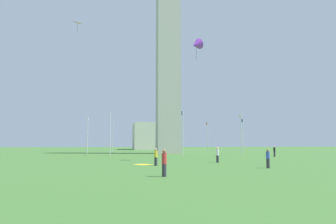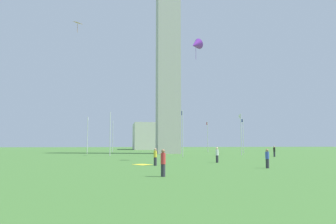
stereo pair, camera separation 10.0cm
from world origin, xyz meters
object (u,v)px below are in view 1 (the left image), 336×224
(flagpole_ne, at_px, (113,135))
(person_blue_shirt, at_px, (268,159))
(picnic_blanket_near_first_person, at_px, (143,165))
(flagpole_sw, at_px, (241,132))
(person_black_shirt, at_px, (274,151))
(flagpole_se, at_px, (110,131))
(person_yellow_shirt, at_px, (156,157))
(kite_purple_delta, at_px, (196,45))
(person_white_shirt, at_px, (217,155))
(person_red_shirt, at_px, (164,163))
(flagpole_n, at_px, (159,136))
(kite_orange_diamond, at_px, (78,23))
(flagpole_s, at_px, (183,131))
(flagpole_w, at_px, (243,134))
(distant_building, at_px, (153,136))
(flagpole_nw, at_px, (208,135))
(flagpole_e, at_px, (88,133))

(flagpole_ne, height_order, person_blue_shirt, flagpole_ne)
(picnic_blanket_near_first_person, bearing_deg, flagpole_sw, -38.60)
(person_black_shirt, bearing_deg, flagpole_se, 59.87)
(picnic_blanket_near_first_person, bearing_deg, person_yellow_shirt, -149.55)
(person_blue_shirt, relative_size, kite_purple_delta, 0.61)
(person_white_shirt, height_order, person_blue_shirt, person_white_shirt)
(person_red_shirt, xyz_separation_m, person_blue_shirt, (6.04, -9.87, -0.05))
(person_white_shirt, bearing_deg, person_blue_shirt, 170.45)
(flagpole_n, bearing_deg, kite_orange_diamond, 149.13)
(flagpole_s, relative_size, flagpole_w, 1.00)
(person_white_shirt, height_order, kite_purple_delta, kite_purple_delta)
(person_black_shirt, bearing_deg, flagpole_ne, 26.24)
(flagpole_se, relative_size, kite_purple_delta, 2.79)
(flagpole_s, distance_m, flagpole_w, 23.64)
(flagpole_w, height_order, distant_building, distant_building)
(person_white_shirt, xyz_separation_m, kite_purple_delta, (3.79, 1.45, 13.64))
(person_white_shirt, bearing_deg, person_black_shirt, -64.82)
(person_yellow_shirt, bearing_deg, flagpole_nw, 15.79)
(kite_orange_diamond, distance_m, distant_building, 67.01)
(flagpole_ne, xyz_separation_m, flagpole_s, (-28.53, -11.82, 0.00))
(flagpole_s, relative_size, distant_building, 0.41)
(flagpole_nw, xyz_separation_m, kite_orange_diamond, (-24.62, 29.46, 18.66))
(flagpole_e, height_order, distant_building, distant_building)
(flagpole_se, height_order, person_black_shirt, flagpole_se)
(flagpole_w, relative_size, person_blue_shirt, 4.60)
(person_black_shirt, bearing_deg, person_yellow_shirt, 118.00)
(flagpole_ne, height_order, distant_building, distant_building)
(flagpole_n, xyz_separation_m, picnic_blanket_near_first_person, (-53.24, 7.90, -4.19))
(flagpole_ne, xyz_separation_m, flagpole_w, (-11.82, -28.53, 0.00))
(person_white_shirt, distance_m, kite_orange_diamond, 35.75)
(flagpole_e, distance_m, person_white_shirt, 38.54)
(kite_orange_diamond, bearing_deg, person_black_shirt, -101.94)
(flagpole_n, xyz_separation_m, flagpole_w, (-16.72, -16.72, 0.00))
(person_yellow_shirt, relative_size, kite_orange_diamond, 0.85)
(kite_purple_delta, bearing_deg, flagpole_s, -3.55)
(flagpole_ne, relative_size, flagpole_e, 1.00)
(person_red_shirt, distance_m, kite_purple_delta, 23.99)
(flagpole_s, xyz_separation_m, picnic_blanket_near_first_person, (-19.81, 7.90, -4.19))
(flagpole_s, relative_size, person_red_shirt, 4.33)
(flagpole_s, bearing_deg, kite_orange_diamond, 77.50)
(person_red_shirt, height_order, kite_orange_diamond, kite_orange_diamond)
(flagpole_n, relative_size, person_red_shirt, 4.33)
(flagpole_nw, relative_size, person_red_shirt, 4.33)
(person_yellow_shirt, distance_m, kite_purple_delta, 16.88)
(person_black_shirt, relative_size, person_blue_shirt, 1.04)
(person_black_shirt, bearing_deg, flagpole_sw, 4.92)
(kite_purple_delta, distance_m, picnic_blanket_near_first_person, 17.21)
(flagpole_sw, distance_m, person_red_shirt, 42.10)
(flagpole_n, bearing_deg, person_red_shirt, 173.59)
(person_white_shirt, bearing_deg, person_red_shirt, 130.17)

